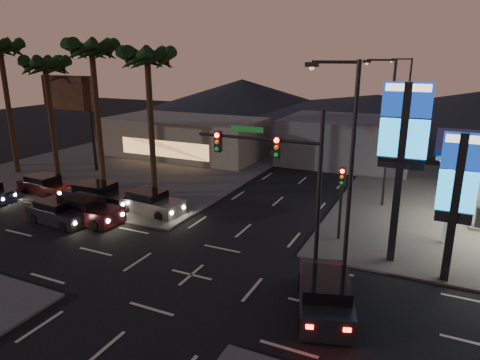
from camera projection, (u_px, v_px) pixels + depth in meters
The scene contains 25 objects.
ground at pixel (191, 275), 20.55m from camera, with size 140.00×140.00×0.00m, color black.
corner_lot_nw at pixel (135, 166), 40.97m from camera, with size 24.00×24.00×0.12m, color #47443F.
pylon_sign_tall at pixel (403, 138), 20.11m from camera, with size 2.20×0.35×9.00m.
pylon_sign_short at pixel (458, 186), 18.70m from camera, with size 1.60×0.35×7.00m.
traffic_signal_mast at pixel (282, 169), 19.30m from camera, with size 6.10×0.39×8.00m.
pedestal_signal at pixel (341, 192), 23.58m from camera, with size 0.32×0.39×4.30m.
streetlight_near at pixel (346, 171), 17.07m from camera, with size 2.14×0.25×10.00m.
streetlight_mid at pixel (386, 125), 28.39m from camera, with size 2.14×0.25×10.00m.
streetlight_far at pixel (405, 105), 40.57m from camera, with size 2.14×0.25×10.00m.
palm_a at pixel (148, 67), 29.87m from camera, with size 4.41×4.41×10.86m.
palm_b at pixel (92, 59), 31.75m from camera, with size 4.41×4.41×11.46m.
palm_c at pixel (46, 73), 34.09m from camera, with size 4.41×4.41×10.26m.
palm_d at pixel (1, 56), 35.77m from camera, with size 4.41×4.41×11.66m.
billboard at pixel (69, 100), 38.45m from camera, with size 6.00×0.30×8.50m.
building_far_west at pixel (186, 137), 44.84m from camera, with size 16.00×8.00×4.00m, color #726B5B.
building_far_mid at pixel (347, 141), 41.76m from camera, with size 12.00×9.00×4.40m, color #4C4C51.
hill_left at pixel (242, 95), 82.12m from camera, with size 40.00×40.00×6.00m, color black.
hill_right at pixel (477, 108), 65.98m from camera, with size 50.00×50.00×5.00m, color black.
hill_center at pixel (376, 107), 72.22m from camera, with size 60.00×60.00×4.00m, color black.
car_lane_a_front at pixel (59, 213), 26.86m from camera, with size 4.52×2.17×1.43m.
car_lane_a_mid at pixel (86, 210), 27.07m from camera, with size 4.85×2.13×1.57m.
car_lane_b_front at pixel (150, 203), 28.54m from camera, with size 4.78×2.35×1.51m.
car_lane_b_mid at pixel (99, 196), 29.80m from camera, with size 5.16×2.30×1.66m.
car_lane_b_rear at pixel (46, 186), 32.41m from camera, with size 4.58×2.13×1.46m.
suv_station at pixel (325, 294), 17.48m from camera, with size 3.37×5.22×1.62m.
Camera 1 is at (9.94, -15.75, 10.08)m, focal length 32.00 mm.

